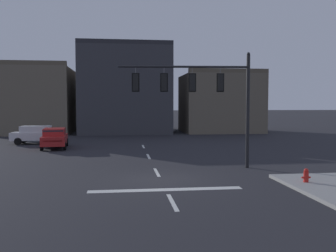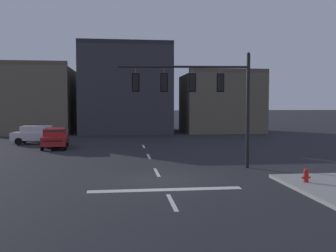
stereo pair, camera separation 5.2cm
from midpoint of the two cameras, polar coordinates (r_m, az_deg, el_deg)
ground_plane at (r=17.70m, az=-1.03°, el=-8.20°), size 400.00×400.00×0.00m
stop_bar_paint at (r=15.76m, az=-0.27°, el=-9.63°), size 6.40×0.50×0.01m
lane_centreline at (r=19.66m, az=-1.64°, el=-7.03°), size 0.16×26.40×0.01m
signal_mast_near_side at (r=20.78m, az=5.31°, el=5.48°), size 7.19×0.82×6.39m
car_lot_nearside at (r=31.49m, az=-16.70°, el=-1.70°), size 2.22×4.57×1.61m
car_lot_middle at (r=35.44m, az=-19.12°, el=-1.19°), size 4.49×2.00×1.61m
fire_hydrant at (r=17.55m, az=20.27°, el=-7.42°), size 0.40×0.30×0.75m
building_row at (r=48.20m, az=-6.69°, el=4.45°), size 31.77×11.80×10.81m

